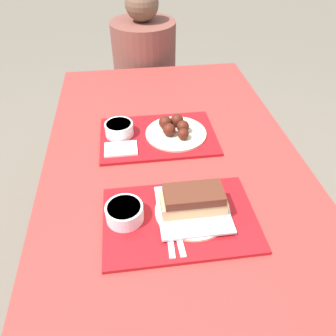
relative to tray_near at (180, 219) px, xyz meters
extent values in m
plane|color=#706656|center=(0.02, 0.17, -0.73)|extent=(12.00, 12.00, 0.00)
cube|color=maroon|center=(0.02, 0.17, -0.03)|extent=(0.93, 1.84, 0.04)
cylinder|color=maroon|center=(-0.38, 1.01, -0.39)|extent=(0.07, 0.07, 0.68)
cylinder|color=maroon|center=(0.43, 1.01, -0.39)|extent=(0.07, 0.07, 0.68)
cube|color=maroon|center=(0.02, 1.31, -0.32)|extent=(0.88, 0.28, 0.04)
cylinder|color=maroon|center=(-0.36, 1.31, -0.53)|extent=(0.06, 0.06, 0.39)
cylinder|color=maroon|center=(0.41, 1.31, -0.53)|extent=(0.06, 0.06, 0.39)
cube|color=#B21419|center=(0.00, 0.00, 0.00)|extent=(0.45, 0.30, 0.01)
cube|color=#B21419|center=(-0.02, 0.43, 0.00)|extent=(0.45, 0.30, 0.01)
cylinder|color=white|center=(-0.16, 0.02, 0.03)|extent=(0.11, 0.11, 0.05)
cylinder|color=beige|center=(-0.16, 0.02, 0.05)|extent=(0.10, 0.10, 0.01)
cylinder|color=beige|center=(0.04, 0.02, 0.01)|extent=(0.22, 0.22, 0.01)
cube|color=silver|center=(0.04, 0.02, 0.02)|extent=(0.21, 0.21, 0.01)
cube|color=#DBB275|center=(0.04, 0.02, 0.04)|extent=(0.19, 0.08, 0.04)
cube|color=#562819|center=(0.04, 0.02, 0.08)|extent=(0.17, 0.09, 0.03)
cube|color=white|center=(-0.04, -0.05, 0.01)|extent=(0.02, 0.17, 0.00)
cube|color=white|center=(-0.02, -0.05, 0.01)|extent=(0.02, 0.17, 0.00)
cube|color=#A59E93|center=(-0.01, 0.07, 0.01)|extent=(0.04, 0.03, 0.01)
cylinder|color=white|center=(-0.16, 0.45, 0.03)|extent=(0.11, 0.11, 0.05)
cylinder|color=beige|center=(-0.16, 0.45, 0.05)|extent=(0.10, 0.10, 0.01)
cylinder|color=beige|center=(0.05, 0.43, 0.01)|extent=(0.24, 0.24, 0.01)
sphere|color=#4C190F|center=(0.08, 0.43, 0.04)|extent=(0.05, 0.05, 0.05)
sphere|color=#4C190F|center=(0.06, 0.47, 0.04)|extent=(0.05, 0.05, 0.05)
sphere|color=#4C190F|center=(0.02, 0.46, 0.04)|extent=(0.05, 0.05, 0.05)
sphere|color=#4C190F|center=(0.02, 0.41, 0.04)|extent=(0.05, 0.05, 0.05)
sphere|color=#4C190F|center=(0.07, 0.38, 0.04)|extent=(0.04, 0.04, 0.04)
cube|color=white|center=(-0.16, 0.35, 0.01)|extent=(0.12, 0.08, 0.01)
cylinder|color=brown|center=(0.00, 1.31, -0.07)|extent=(0.38, 0.38, 0.47)
sphere|color=brown|center=(0.00, 1.31, 0.26)|extent=(0.19, 0.19, 0.19)
camera|label=1|loc=(-0.12, -0.62, 0.74)|focal=35.00mm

